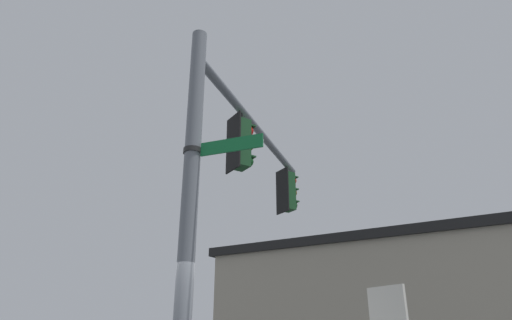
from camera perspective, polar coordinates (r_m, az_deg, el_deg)
name	(u,v)px	position (r m, az deg, el deg)	size (l,w,h in m)	color
signal_pole	(189,211)	(6.65, -8.73, -6.64)	(0.26, 0.26, 6.52)	slate
mast_arm	(257,129)	(10.12, 0.14, 4.05)	(0.18, 0.18, 5.82)	slate
traffic_light_nearest_pole	(241,144)	(8.97, -1.91, 2.10)	(0.54, 0.49, 1.31)	black
traffic_light_mid_inner	(288,192)	(11.88, 4.20, -4.14)	(0.54, 0.49, 1.31)	black
street_name_sign	(212,148)	(6.83, -5.80, 1.54)	(1.11, 0.87, 0.22)	#147238
storefront_building	(391,314)	(16.83, 17.21, -18.69)	(12.84, 11.14, 4.63)	#A89E89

